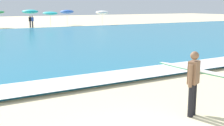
% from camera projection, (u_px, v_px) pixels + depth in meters
% --- Properties ---
extents(sea, '(120.00, 28.00, 0.14)m').
position_uv_depth(sea, '(2.00, 44.00, 21.98)').
color(sea, teal).
rests_on(sea, ground).
extents(surf_foam, '(120.00, 1.75, 0.01)m').
position_uv_depth(surf_foam, '(67.00, 83.00, 10.56)').
color(surf_foam, white).
rests_on(surf_foam, sea).
extents(surfer_with_board, '(1.38, 2.35, 1.73)m').
position_uv_depth(surfer_with_board, '(197.00, 76.00, 7.77)').
color(surfer_with_board, black).
rests_on(surfer_with_board, ground).
extents(beach_umbrella_5, '(2.13, 2.13, 2.38)m').
position_uv_depth(beach_umbrella_5, '(30.00, 12.00, 39.40)').
color(beach_umbrella_5, beige).
rests_on(beach_umbrella_5, ground).
extents(beach_umbrella_6, '(2.07, 2.09, 2.15)m').
position_uv_depth(beach_umbrella_6, '(50.00, 13.00, 40.83)').
color(beach_umbrella_6, beige).
rests_on(beach_umbrella_6, ground).
extents(beach_umbrella_7, '(1.99, 2.01, 2.31)m').
position_uv_depth(beach_umbrella_7, '(67.00, 12.00, 43.58)').
color(beach_umbrella_7, beige).
rests_on(beach_umbrella_7, ground).
extents(beach_umbrella_8, '(1.97, 1.97, 2.17)m').
position_uv_depth(beach_umbrella_8, '(102.00, 13.00, 43.40)').
color(beach_umbrella_8, beige).
rests_on(beach_umbrella_8, ground).
extents(beachgoer_near_row_left, '(0.32, 0.20, 1.58)m').
position_uv_depth(beachgoer_near_row_left, '(30.00, 21.00, 39.13)').
color(beachgoer_near_row_left, '#383842').
rests_on(beachgoer_near_row_left, ground).
extents(beachgoer_near_row_mid, '(0.32, 0.20, 1.58)m').
position_uv_depth(beachgoer_near_row_mid, '(32.00, 21.00, 39.16)').
color(beachgoer_near_row_mid, '#383842').
rests_on(beachgoer_near_row_mid, ground).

